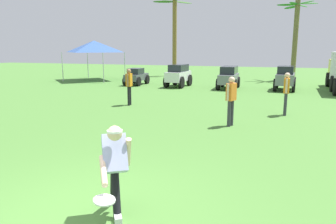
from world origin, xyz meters
name	(u,v)px	position (x,y,z in m)	size (l,w,h in m)	color
ground_plane	(80,218)	(0.00, 0.00, 0.00)	(80.00, 80.00, 0.00)	#487B33
frisbee_thrower	(115,164)	(0.46, 0.27, 0.79)	(0.61, 1.09, 1.39)	black
frisbee_in_flight	(104,200)	(0.65, -0.39, 0.57)	(0.37, 0.37, 0.06)	white
teammate_near_sideline	(129,83)	(-3.42, 8.94, 0.94)	(0.25, 0.50, 1.56)	black
teammate_midfield	(231,97)	(1.25, 6.47, 0.94)	(0.31, 0.49, 1.56)	#33333D
teammate_deep	(286,90)	(2.91, 8.80, 0.94)	(0.21, 0.49, 1.56)	#33333D
parked_car_slot_a	(136,76)	(-6.39, 16.29, 0.56)	(1.11, 2.21, 1.10)	#474C51
parked_car_slot_b	(178,75)	(-3.41, 16.15, 0.74)	(1.28, 2.40, 1.40)	silver
parked_car_slot_c	(229,77)	(-0.24, 16.17, 0.72)	(1.15, 2.40, 1.34)	slate
parked_car_slot_d	(285,77)	(2.98, 16.47, 0.74)	(1.28, 2.40, 1.40)	slate
palm_tree_far_left	(175,29)	(-6.14, 23.95, 4.00)	(3.46, 3.25, 6.79)	brown
palm_tree_left_of_centre	(296,34)	(3.61, 22.85, 3.43)	(2.92, 3.08, 5.84)	brown
event_tent	(94,46)	(-10.68, 18.22, 2.53)	(3.54, 3.54, 2.96)	#B2B5BA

